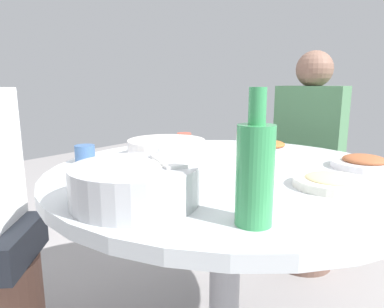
{
  "coord_description": "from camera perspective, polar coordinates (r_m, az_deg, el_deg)",
  "views": [
    {
      "loc": [
        -0.61,
        0.95,
        1.03
      ],
      "look_at": [
        0.07,
        0.1,
        0.8
      ],
      "focal_mm": 32.27,
      "sensor_mm": 36.0,
      "label": 1
    }
  ],
  "objects": [
    {
      "name": "rice_bowl",
      "position": [
        0.84,
        -9.36,
        -4.74
      ],
      "size": [
        0.31,
        0.31,
        0.1
      ],
      "color": "#B2B5BA",
      "rests_on": "round_dining_table"
    },
    {
      "name": "soup_bowl",
      "position": [
        1.34,
        -4.24,
        0.86
      ],
      "size": [
        0.3,
        0.3,
        0.07
      ],
      "color": "white",
      "rests_on": "round_dining_table"
    },
    {
      "name": "dish_noodles",
      "position": [
        1.03,
        21.96,
        -4.23
      ],
      "size": [
        0.2,
        0.2,
        0.04
      ],
      "color": "silver",
      "rests_on": "round_dining_table"
    },
    {
      "name": "green_bottle",
      "position": [
        0.69,
        10.36,
        -2.83
      ],
      "size": [
        0.08,
        0.08,
        0.28
      ],
      "color": "#369354",
      "rests_on": "round_dining_table"
    },
    {
      "name": "diner_right",
      "position": [
        1.97,
        18.91,
        2.96
      ],
      "size": [
        0.35,
        0.36,
        0.76
      ],
      "color": "#2D333D",
      "rests_on": "stool_for_diner_right"
    },
    {
      "name": "round_dining_table",
      "position": [
        1.19,
        5.71,
        -6.65
      ],
      "size": [
        1.19,
        1.19,
        0.75
      ],
      "color": "#99999E",
      "rests_on": "ground"
    },
    {
      "name": "dish_stirfry",
      "position": [
        1.3,
        26.57,
        -1.29
      ],
      "size": [
        0.21,
        0.21,
        0.04
      ],
      "color": "silver",
      "rests_on": "round_dining_table"
    },
    {
      "name": "dish_tofu_braise",
      "position": [
        1.52,
        12.14,
        1.32
      ],
      "size": [
        0.24,
        0.24,
        0.04
      ],
      "color": "silver",
      "rests_on": "round_dining_table"
    },
    {
      "name": "stool_for_diner_right",
      "position": [
        2.11,
        17.94,
        -11.52
      ],
      "size": [
        0.33,
        0.33,
        0.43
      ],
      "primitive_type": "cylinder",
      "color": "brown",
      "rests_on": "ground"
    },
    {
      "name": "tea_cup_far",
      "position": [
        1.56,
        -1.3,
        2.38
      ],
      "size": [
        0.06,
        0.06,
        0.06
      ],
      "primitive_type": "cylinder",
      "color": "#C04B3A",
      "rests_on": "round_dining_table"
    },
    {
      "name": "tea_cup_near",
      "position": [
        1.3,
        -17.27,
        0.01
      ],
      "size": [
        0.07,
        0.07,
        0.06
      ],
      "primitive_type": "cylinder",
      "color": "#3A5C8E",
      "rests_on": "round_dining_table"
    }
  ]
}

